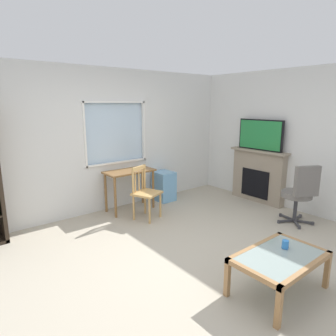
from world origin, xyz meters
TOP-DOWN VIEW (x-y plane):
  - ground at (0.00, 0.00)m, footprint 6.43×5.59m
  - wall_back_with_window at (-0.02, 2.29)m, footprint 5.43×0.15m
  - wall_right at (2.78, 0.00)m, footprint 0.12×4.79m
  - desk_under_window at (0.34, 1.94)m, footprint 0.90×0.46m
  - wooden_chair at (0.33, 1.43)m, footprint 0.54×0.53m
  - plastic_drawer_unit at (1.17, 1.99)m, footprint 0.35×0.40m
  - fireplace at (2.62, 0.79)m, footprint 0.26×1.21m
  - tv at (2.60, 0.79)m, footprint 0.06×0.95m
  - office_chair at (2.13, -0.34)m, footprint 0.60×0.62m
  - coffee_table at (0.27, -1.11)m, footprint 0.99×0.62m
  - sippy_cup at (0.44, -1.07)m, footprint 0.07×0.07m

SIDE VIEW (x-z plane):
  - ground at x=0.00m, z-range -0.02..0.00m
  - plastic_drawer_unit at x=1.17m, z-range 0.00..0.59m
  - coffee_table at x=0.27m, z-range 0.15..0.57m
  - wooden_chair at x=0.33m, z-range 0.01..0.91m
  - sippy_cup at x=0.44m, z-range 0.42..0.51m
  - fireplace at x=2.62m, z-range 0.00..1.05m
  - office_chair at x=2.13m, z-range 0.05..1.05m
  - desk_under_window at x=0.34m, z-range 0.24..0.99m
  - wall_back_with_window at x=-0.02m, z-range -0.01..2.54m
  - wall_right at x=2.78m, z-range 0.00..2.55m
  - tv at x=2.60m, z-range 1.04..1.64m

